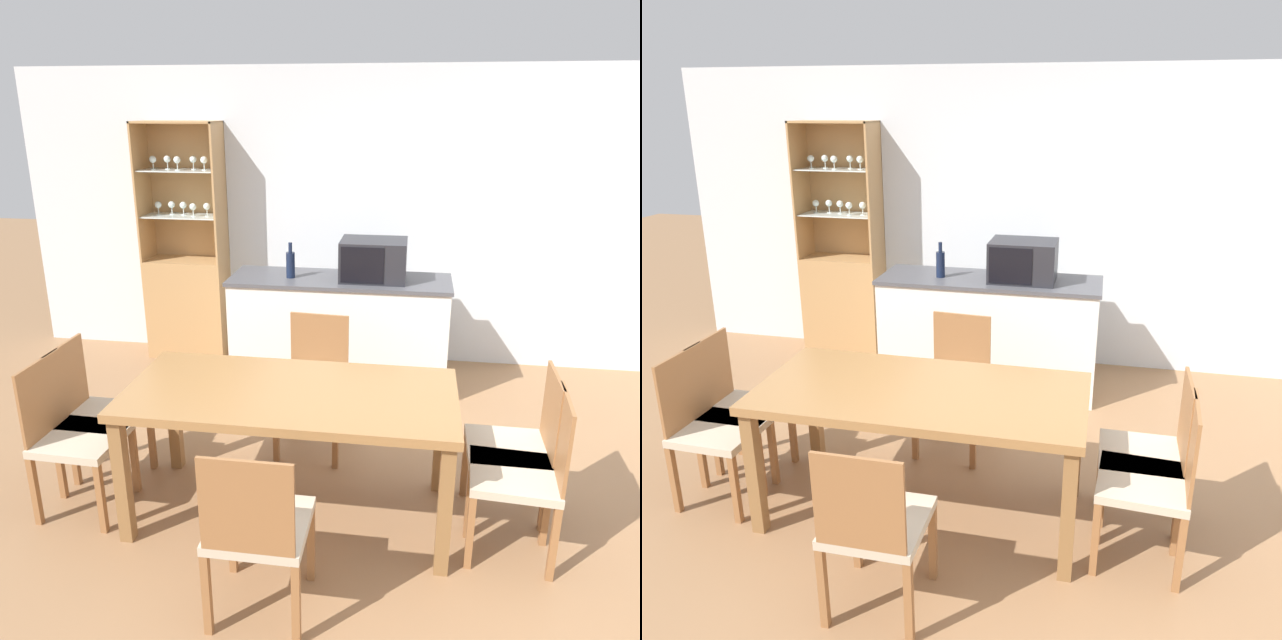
{
  "view_description": "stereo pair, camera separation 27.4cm",
  "coord_description": "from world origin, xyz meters",
  "views": [
    {
      "loc": [
        0.17,
        -2.83,
        2.22
      ],
      "look_at": [
        -0.43,
        1.04,
        0.87
      ],
      "focal_mm": 35.0,
      "sensor_mm": 36.0,
      "label": 1
    },
    {
      "loc": [
        0.44,
        -2.78,
        2.22
      ],
      "look_at": [
        -0.43,
        1.04,
        0.87
      ],
      "focal_mm": 35.0,
      "sensor_mm": 36.0,
      "label": 2
    }
  ],
  "objects": [
    {
      "name": "display_cabinet",
      "position": [
        -1.87,
        2.43,
        0.62
      ],
      "size": [
        0.72,
        0.36,
        2.1
      ],
      "color": "tan",
      "rests_on": "ground_plane"
    },
    {
      "name": "dining_chair_side_left_far",
      "position": [
        -1.68,
        0.29,
        0.46
      ],
      "size": [
        0.44,
        0.44,
        0.9
      ],
      "rotation": [
        0.0,
        0.0,
        -1.59
      ],
      "color": "#C1B299",
      "rests_on": "ground_plane"
    },
    {
      "name": "dining_chair_side_right_near",
      "position": [
        0.78,
        0.03,
        0.46
      ],
      "size": [
        0.47,
        0.47,
        0.9
      ],
      "rotation": [
        0.0,
        0.0,
        1.5
      ],
      "color": "#C1B299",
      "rests_on": "ground_plane"
    },
    {
      "name": "ground_plane",
      "position": [
        0.0,
        0.0,
        0.0
      ],
      "size": [
        18.0,
        18.0,
        0.0
      ],
      "primitive_type": "plane",
      "color": "#936B47"
    },
    {
      "name": "dining_chair_side_left_near",
      "position": [
        -1.68,
        0.03,
        0.46
      ],
      "size": [
        0.45,
        0.45,
        0.9
      ],
      "rotation": [
        0.0,
        0.0,
        -1.6
      ],
      "color": "#C1B299",
      "rests_on": "ground_plane"
    },
    {
      "name": "wine_bottle",
      "position": [
        -0.79,
        1.88,
        1.04
      ],
      "size": [
        0.07,
        0.07,
        0.28
      ],
      "color": "#141E38",
      "rests_on": "kitchen_counter"
    },
    {
      "name": "wall_back",
      "position": [
        0.0,
        2.63,
        1.27
      ],
      "size": [
        6.8,
        0.06,
        2.55
      ],
      "color": "silver",
      "rests_on": "ground_plane"
    },
    {
      "name": "dining_chair_head_near",
      "position": [
        -0.45,
        -0.61,
        0.46
      ],
      "size": [
        0.44,
        0.44,
        0.9
      ],
      "rotation": [
        0.0,
        0.0,
        0.0
      ],
      "color": "#C1B299",
      "rests_on": "ground_plane"
    },
    {
      "name": "dining_table",
      "position": [
        -0.45,
        0.16,
        0.69
      ],
      "size": [
        1.78,
        0.85,
        0.77
      ],
      "color": "olive",
      "rests_on": "ground_plane"
    },
    {
      "name": "microwave",
      "position": [
        -0.14,
        1.92,
        1.09
      ],
      "size": [
        0.51,
        0.39,
        0.32
      ],
      "color": "#232328",
      "rests_on": "kitchen_counter"
    },
    {
      "name": "dining_chair_head_far",
      "position": [
        -0.45,
        0.92,
        0.46
      ],
      "size": [
        0.47,
        0.47,
        0.9
      ],
      "rotation": [
        0.0,
        0.0,
        3.07
      ],
      "color": "#C1B299",
      "rests_on": "ground_plane"
    },
    {
      "name": "dining_chair_side_right_far",
      "position": [
        0.78,
        0.28,
        0.46
      ],
      "size": [
        0.44,
        0.44,
        0.9
      ],
      "rotation": [
        0.0,
        0.0,
        1.56
      ],
      "color": "#C1B299",
      "rests_on": "ground_plane"
    },
    {
      "name": "kitchen_counter",
      "position": [
        -0.4,
        1.92,
        0.46
      ],
      "size": [
        1.76,
        0.58,
        0.93
      ],
      "color": "white",
      "rests_on": "ground_plane"
    }
  ]
}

